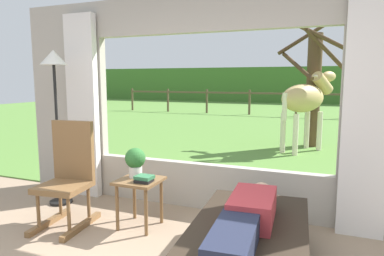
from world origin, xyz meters
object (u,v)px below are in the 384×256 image
(recliner_sofa, at_px, (248,252))
(potted_plant, at_px, (135,161))
(floor_lamp_left, at_px, (55,81))
(pasture_tree, at_px, (313,85))
(reclining_person, at_px, (247,217))
(book_stack, at_px, (144,179))
(rocking_chair, at_px, (69,175))
(side_table, at_px, (139,188))
(horse, at_px, (305,99))

(recliner_sofa, distance_m, potted_plant, 1.57)
(floor_lamp_left, relative_size, pasture_tree, 0.65)
(potted_plant, distance_m, pasture_tree, 5.57)
(reclining_person, relative_size, book_stack, 7.85)
(rocking_chair, bearing_deg, recliner_sofa, -15.65)
(side_table, xyz_separation_m, book_stack, (0.09, -0.06, 0.13))
(book_stack, xyz_separation_m, pasture_tree, (1.33, 5.43, 0.90))
(recliner_sofa, bearing_deg, book_stack, 153.87)
(recliner_sofa, relative_size, horse, 1.02)
(reclining_person, bearing_deg, recliner_sofa, 85.58)
(recliner_sofa, bearing_deg, side_table, 152.95)
(recliner_sofa, bearing_deg, floor_lamp_left, 158.72)
(pasture_tree, bearing_deg, horse, -99.47)
(potted_plant, distance_m, horse, 4.89)
(book_stack, bearing_deg, pasture_tree, 76.23)
(pasture_tree, bearing_deg, floor_lamp_left, -118.09)
(horse, relative_size, pasture_tree, 0.59)
(book_stack, xyz_separation_m, floor_lamp_left, (-1.40, 0.31, 1.00))
(rocking_chair, height_order, floor_lamp_left, floor_lamp_left)
(reclining_person, bearing_deg, potted_plant, 150.26)
(rocking_chair, xyz_separation_m, book_stack, (0.85, 0.15, 0.01))
(book_stack, height_order, floor_lamp_left, floor_lamp_left)
(reclining_person, distance_m, floor_lamp_left, 2.91)
(recliner_sofa, height_order, horse, horse)
(reclining_person, bearing_deg, pasture_tree, 84.26)
(floor_lamp_left, bearing_deg, rocking_chair, -39.53)
(rocking_chair, distance_m, book_stack, 0.86)
(reclining_person, bearing_deg, book_stack, 151.82)
(side_table, relative_size, book_stack, 2.84)
(reclining_person, relative_size, potted_plant, 4.49)
(rocking_chair, distance_m, horse, 5.38)
(potted_plant, relative_size, book_stack, 1.75)
(side_table, distance_m, horse, 4.95)
(recliner_sofa, distance_m, horse, 5.34)
(floor_lamp_left, bearing_deg, side_table, -10.81)
(rocking_chair, height_order, potted_plant, rocking_chair)
(recliner_sofa, bearing_deg, horse, 85.25)
(reclining_person, distance_m, side_table, 1.42)
(recliner_sofa, xyz_separation_m, reclining_person, (0.00, -0.05, 0.30))
(potted_plant, xyz_separation_m, floor_lamp_left, (-1.23, 0.19, 0.85))
(recliner_sofa, height_order, floor_lamp_left, floor_lamp_left)
(reclining_person, distance_m, pasture_tree, 6.03)
(potted_plant, height_order, book_stack, potted_plant)
(rocking_chair, xyz_separation_m, floor_lamp_left, (-0.55, 0.46, 1.00))
(reclining_person, height_order, rocking_chair, rocking_chair)
(pasture_tree, bearing_deg, rocking_chair, -111.34)
(recliner_sofa, relative_size, rocking_chair, 1.58)
(recliner_sofa, distance_m, reclining_person, 0.31)
(rocking_chair, height_order, horse, horse)
(rocking_chair, distance_m, potted_plant, 0.74)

